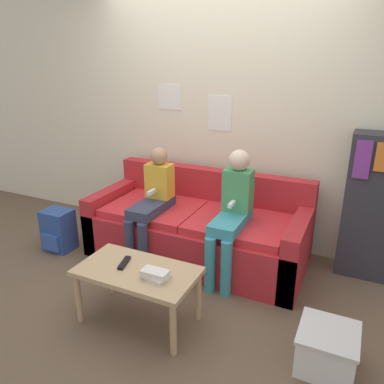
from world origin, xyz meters
The scene contains 11 objects.
ground_plane centered at (0.00, 0.00, 0.00)m, with size 10.00×10.00×0.00m, color brown.
wall_back centered at (0.00, 1.09, 1.30)m, with size 8.00×0.06×2.60m.
couch centered at (0.00, 0.55, 0.28)m, with size 2.03×0.88×0.79m.
coffee_table centered at (0.01, -0.50, 0.37)m, with size 0.85×0.47×0.43m.
person_left centered at (-0.37, 0.34, 0.59)m, with size 0.24×0.59×1.05m.
person_right centered at (0.40, 0.35, 0.63)m, with size 0.24×0.59×1.11m.
tv_remote centered at (-0.11, -0.49, 0.44)m, with size 0.08×0.17×0.02m.
book_stack centered at (0.19, -0.55, 0.46)m, with size 0.20×0.16×0.07m.
bookshelf centered at (1.48, 0.90, 0.64)m, with size 0.50×0.29×1.26m.
storage_box centered at (1.30, -0.39, 0.14)m, with size 0.35×0.37×0.27m.
backpack centered at (-1.32, 0.08, 0.20)m, with size 0.28×0.25×0.41m.
Camera 1 is at (1.34, -2.41, 1.82)m, focal length 35.00 mm.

